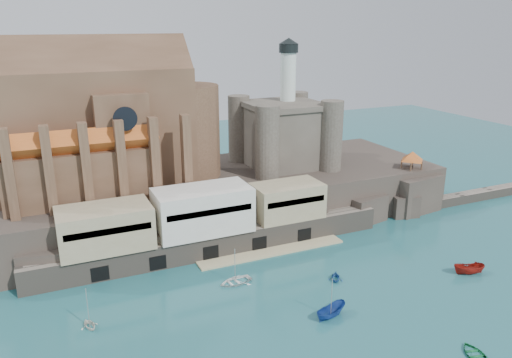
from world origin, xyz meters
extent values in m
plane|color=#1B5359|center=(0.00, 0.00, 0.00)|extent=(300.00, 300.00, 0.00)
cube|color=#2C2521|center=(0.00, 40.00, 5.00)|extent=(100.00, 34.00, 10.00)
cube|color=#2C2521|center=(-38.00, 23.50, 3.00)|extent=(9.00, 5.00, 6.00)
cube|color=#2C2521|center=(-22.00, 23.50, 3.00)|extent=(9.00, 5.00, 6.00)
cube|color=#2C2521|center=(-5.00, 23.50, 3.00)|extent=(9.00, 5.00, 6.00)
cube|color=#2C2521|center=(12.00, 23.50, 3.00)|extent=(9.00, 5.00, 6.00)
cube|color=#2C2521|center=(28.00, 23.50, 3.00)|extent=(9.00, 5.00, 6.00)
cube|color=#6E6458|center=(-8.00, 22.50, 2.25)|extent=(70.00, 6.00, 4.50)
cube|color=tan|center=(2.00, 18.00, 0.15)|extent=(30.00, 4.00, 0.40)
cube|color=black|center=(-30.00, 19.60, 1.60)|extent=(3.00, 0.40, 2.60)
cube|color=black|center=(-20.00, 19.60, 1.60)|extent=(3.00, 0.40, 2.60)
cube|color=black|center=(-10.00, 19.60, 1.60)|extent=(3.00, 0.40, 2.60)
cube|color=black|center=(0.00, 19.60, 1.60)|extent=(3.00, 0.40, 2.60)
cube|color=black|center=(10.00, 19.60, 1.60)|extent=(3.00, 0.40, 2.60)
cube|color=tan|center=(-28.00, 23.50, 8.25)|extent=(16.00, 9.00, 7.50)
cube|color=silver|center=(-10.00, 23.50, 8.75)|extent=(18.00, 9.00, 8.50)
cube|color=tan|center=(8.00, 23.50, 8.00)|extent=(14.00, 8.00, 7.00)
cube|color=#513725|center=(-26.00, 42.00, 22.00)|extent=(38.00, 14.00, 24.00)
cube|color=#513725|center=(-26.00, 42.00, 34.00)|extent=(38.00, 13.01, 13.01)
cylinder|color=#513725|center=(-7.00, 42.00, 20.00)|extent=(14.00, 14.00, 20.00)
cube|color=#513725|center=(-22.00, 42.00, 20.00)|extent=(10.00, 20.00, 20.00)
cube|color=#513725|center=(-30.00, 32.50, 15.00)|extent=(28.00, 5.00, 10.00)
cube|color=#513725|center=(-30.00, 51.50, 15.00)|extent=(28.00, 5.00, 10.00)
cube|color=#BF5820|center=(-30.00, 32.50, 21.60)|extent=(28.00, 5.66, 5.66)
cube|color=#BF5820|center=(-30.00, 51.50, 21.60)|extent=(28.00, 5.66, 5.66)
cylinder|color=black|center=(-22.00, 29.95, 26.00)|extent=(4.40, 0.30, 4.40)
cube|color=#513725|center=(-42.00, 29.50, 18.00)|extent=(1.60, 2.20, 16.00)
cube|color=#513725|center=(-35.80, 29.50, 18.00)|extent=(1.60, 2.20, 16.00)
cube|color=#513725|center=(-29.60, 29.50, 18.00)|extent=(1.60, 2.20, 16.00)
cube|color=#513725|center=(-23.40, 29.50, 18.00)|extent=(1.60, 2.20, 16.00)
cube|color=#513725|center=(-17.20, 29.50, 18.00)|extent=(1.60, 2.20, 16.00)
cube|color=#513725|center=(-11.00, 29.50, 18.00)|extent=(1.60, 2.20, 16.00)
cube|color=#494239|center=(16.00, 41.00, 17.00)|extent=(16.00, 16.00, 14.00)
cube|color=#494239|center=(16.00, 41.00, 24.40)|extent=(17.00, 17.00, 1.20)
cylinder|color=#494239|center=(8.00, 33.00, 18.00)|extent=(5.20, 5.20, 16.00)
cylinder|color=#494239|center=(24.00, 33.00, 18.00)|extent=(5.20, 5.20, 16.00)
cylinder|color=#494239|center=(8.00, 49.00, 18.00)|extent=(5.20, 5.20, 16.00)
cylinder|color=#494239|center=(24.00, 49.00, 18.00)|extent=(5.20, 5.20, 16.00)
cylinder|color=silver|center=(18.00, 43.00, 30.00)|extent=(3.60, 3.60, 12.00)
cylinder|color=black|center=(18.00, 43.00, 37.00)|extent=(4.40, 4.40, 2.00)
cone|color=black|center=(18.00, 43.00, 38.60)|extent=(4.60, 4.60, 1.40)
cube|color=#2C2521|center=(42.00, 26.00, 4.35)|extent=(12.00, 10.00, 8.70)
cube|color=#2C2521|center=(38.00, 23.00, 2.50)|extent=(6.00, 5.00, 5.00)
cube|color=#2C2521|center=(47.00, 28.00, 3.00)|extent=(5.00, 4.00, 6.00)
cube|color=#513725|center=(42.00, 26.00, 8.85)|extent=(4.20, 4.20, 0.30)
cylinder|color=#513725|center=(40.40, 24.40, 10.30)|extent=(0.36, 0.36, 3.20)
cylinder|color=#513725|center=(43.60, 24.40, 10.30)|extent=(0.36, 0.36, 3.20)
cylinder|color=#513725|center=(40.40, 27.60, 10.30)|extent=(0.36, 0.36, 3.20)
cylinder|color=#513725|center=(43.60, 27.60, 10.30)|extent=(0.36, 0.36, 3.20)
pyramid|color=#BF5820|center=(42.00, 26.00, 13.00)|extent=(6.40, 6.40, 2.20)
cube|color=#6E6458|center=(66.00, 24.00, 0.00)|extent=(40.00, 3.00, 2.40)
imported|color=navy|center=(0.36, -5.65, 0.00)|extent=(2.73, 2.68, 5.76)
imported|color=#106432|center=(13.01, -21.59, 0.00)|extent=(3.88, 2.03, 5.22)
imported|color=silver|center=(-33.33, 6.39, 0.00)|extent=(3.26, 2.49, 3.34)
imported|color=maroon|center=(30.00, -4.19, 0.00)|extent=(2.77, 2.73, 5.86)
imported|color=white|center=(-9.03, 9.78, 0.00)|extent=(1.75, 4.31, 5.86)
imported|color=#225496|center=(7.25, 3.66, 0.00)|extent=(3.51, 3.13, 3.47)
camera|label=1|loc=(-37.01, -61.06, 42.67)|focal=35.00mm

